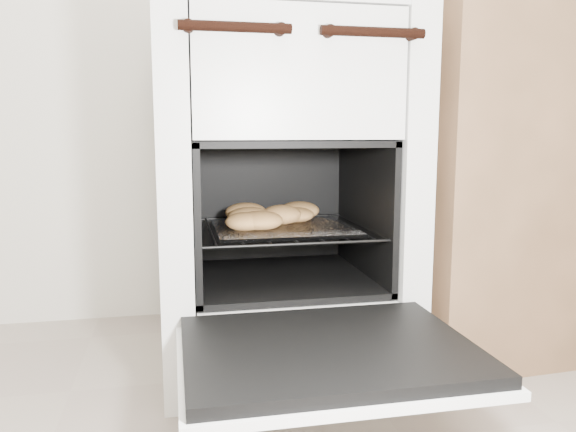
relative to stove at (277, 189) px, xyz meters
name	(u,v)px	position (x,y,z in m)	size (l,w,h in m)	color
stove	(277,189)	(0.00, 0.00, 0.00)	(0.59, 0.66, 0.90)	silver
oven_door	(328,353)	(0.00, -0.50, -0.24)	(0.53, 0.41, 0.04)	black
oven_rack	(282,229)	(0.00, -0.06, -0.09)	(0.43, 0.41, 0.01)	black
foil_sheet	(283,228)	(0.00, -0.08, -0.09)	(0.33, 0.29, 0.01)	white
baked_rolls	(267,215)	(-0.03, -0.05, -0.06)	(0.30, 0.29, 0.05)	tan
counter	(539,171)	(0.80, 0.05, 0.03)	(0.94, 0.63, 0.94)	brown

